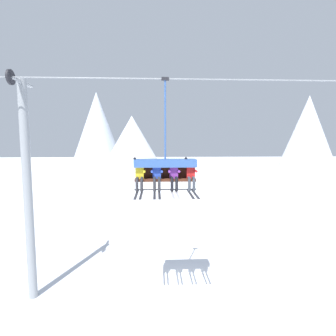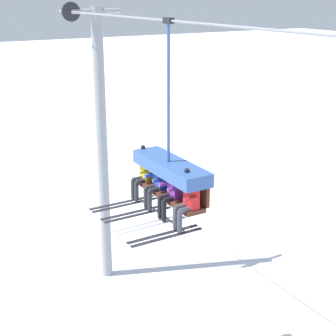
# 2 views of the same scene
# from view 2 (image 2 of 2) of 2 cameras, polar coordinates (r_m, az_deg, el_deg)

# --- Properties ---
(lift_tower_near) EXTENTS (0.36, 1.88, 9.30)m
(lift_tower_near) POSITION_cam_2_polar(r_m,az_deg,el_deg) (17.01, -7.38, 2.54)
(lift_tower_near) COLOR gray
(lift_tower_near) RESTS_ON ground_plane
(lift_cable) EXTENTS (18.65, 0.05, 0.05)m
(lift_cable) POSITION_cam_2_polar(r_m,az_deg,el_deg) (8.73, 9.23, 15.06)
(lift_cable) COLOR gray
(chairlift_chair) EXTENTS (2.41, 0.74, 4.24)m
(chairlift_chair) POSITION_cam_2_polar(r_m,az_deg,el_deg) (11.59, 0.35, -0.41)
(chairlift_chair) COLOR #512819
(skier_yellow) EXTENTS (0.48, 1.70, 1.34)m
(skier_yellow) POSITION_cam_2_polar(r_m,az_deg,el_deg) (12.42, -2.85, -0.62)
(skier_yellow) COLOR yellow
(skier_blue) EXTENTS (0.46, 1.70, 1.23)m
(skier_blue) POSITION_cam_2_polar(r_m,az_deg,el_deg) (11.87, -1.38, -1.65)
(skier_blue) COLOR #2847B7
(skier_purple) EXTENTS (0.46, 1.70, 1.23)m
(skier_purple) POSITION_cam_2_polar(r_m,az_deg,el_deg) (11.33, 0.25, -2.66)
(skier_purple) COLOR purple
(skier_red) EXTENTS (0.48, 1.70, 1.34)m
(skier_red) POSITION_cam_2_polar(r_m,az_deg,el_deg) (10.81, 2.06, -3.66)
(skier_red) COLOR red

